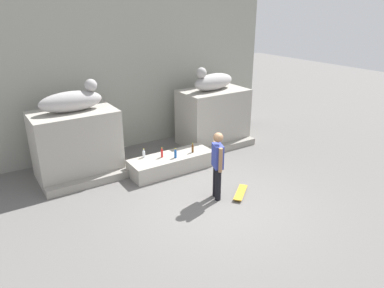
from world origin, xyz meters
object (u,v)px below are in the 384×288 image
(statue_reclining_left, at_px, (72,100))
(bottle_red, at_px, (162,153))
(statue_reclining_right, at_px, (213,81))
(bottle_blue, at_px, (175,154))
(skateboard, at_px, (241,192))
(skater, at_px, (217,163))
(bottle_brown, at_px, (193,149))
(bottle_clear, at_px, (144,154))

(statue_reclining_left, bearing_deg, bottle_red, -29.05)
(statue_reclining_right, bearing_deg, bottle_blue, 21.54)
(statue_reclining_left, bearing_deg, skateboard, -47.85)
(statue_reclining_right, xyz_separation_m, skater, (-2.07, -3.05, -1.17))
(statue_reclining_right, xyz_separation_m, bottle_red, (-2.48, -1.09, -1.52))
(bottle_red, bearing_deg, bottle_blue, -38.83)
(bottle_brown, bearing_deg, bottle_red, 169.01)
(statue_reclining_right, distance_m, bottle_brown, 2.54)
(skater, xyz_separation_m, bottle_clear, (-0.84, 2.23, -0.37))
(skater, relative_size, bottle_brown, 5.97)
(statue_reclining_left, relative_size, bottle_clear, 6.31)
(bottle_red, bearing_deg, statue_reclining_right, 23.61)
(statue_reclining_right, height_order, skater, statue_reclining_right)
(bottle_brown, bearing_deg, skateboard, -87.27)
(skateboard, bearing_deg, bottle_red, -104.03)
(skateboard, bearing_deg, statue_reclining_right, -153.03)
(statue_reclining_right, distance_m, bottle_red, 3.11)
(bottle_red, bearing_deg, statue_reclining_left, 150.70)
(bottle_clear, xyz_separation_m, bottle_blue, (0.72, -0.49, 0.01))
(bottle_blue, bearing_deg, bottle_red, 141.17)
(bottle_brown, relative_size, bottle_blue, 1.02)
(bottle_blue, distance_m, bottle_red, 0.37)
(skater, height_order, bottle_blue, skater)
(statue_reclining_left, height_order, bottle_brown, statue_reclining_left)
(skateboard, bearing_deg, bottle_brown, -125.70)
(skateboard, bearing_deg, skater, -58.56)
(skater, bearing_deg, bottle_blue, -155.66)
(statue_reclining_left, height_order, skater, statue_reclining_left)
(statue_reclining_left, distance_m, bottle_brown, 3.46)
(bottle_brown, bearing_deg, bottle_blue, -174.25)
(statue_reclining_left, relative_size, bottle_red, 5.60)
(skater, height_order, bottle_clear, skater)
(skateboard, bearing_deg, bottle_clear, -98.34)
(skateboard, xyz_separation_m, bottle_clear, (-1.41, 2.44, 0.48))
(statue_reclining_right, xyz_separation_m, bottle_blue, (-2.19, -1.32, -1.53))
(skater, xyz_separation_m, skateboard, (0.58, -0.21, -0.86))
(statue_reclining_right, xyz_separation_m, bottle_brown, (-1.59, -1.26, -1.53))
(statue_reclining_right, relative_size, skater, 1.00)
(skateboard, height_order, bottle_brown, bottle_brown)
(statue_reclining_right, distance_m, bottle_blue, 2.98)
(skateboard, relative_size, bottle_brown, 2.68)
(bottle_red, bearing_deg, skateboard, -65.59)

